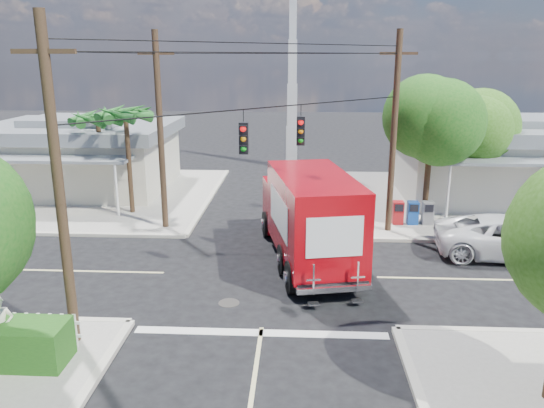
{
  "coord_description": "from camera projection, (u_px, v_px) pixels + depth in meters",
  "views": [
    {
      "loc": [
        1.06,
        -18.31,
        7.89
      ],
      "look_at": [
        0.0,
        2.0,
        2.2
      ],
      "focal_mm": 35.0,
      "sensor_mm": 36.0,
      "label": 1
    }
  ],
  "objects": [
    {
      "name": "utility_poles",
      "position": [
        230.0,
        144.0,
        20.15
      ],
      "size": [
        12.0,
        10.68,
        9.0
      ],
      "color": "#473321",
      "rests_on": "ground"
    },
    {
      "name": "pedestrian",
      "position": [
        1.0,
        328.0,
        13.81
      ],
      "size": [
        0.79,
        0.71,
        1.81
      ],
      "primitive_type": "imported",
      "rotation": [
        0.0,
        0.0,
        0.52
      ],
      "color": "beige",
      "rests_on": "sidewalk_sw"
    },
    {
      "name": "tree_ne_back",
      "position": [
        473.0,
        132.0,
        26.78
      ],
      "size": [
        3.77,
        3.66,
        5.82
      ],
      "color": "#422D1C",
      "rests_on": "sidewalk_ne"
    },
    {
      "name": "road_markings",
      "position": [
        267.0,
        292.0,
        18.37
      ],
      "size": [
        32.0,
        32.0,
        0.01
      ],
      "color": "beige",
      "rests_on": "ground"
    },
    {
      "name": "ground",
      "position": [
        269.0,
        275.0,
        19.79
      ],
      "size": [
        120.0,
        120.0,
        0.0
      ],
      "primitive_type": "plane",
      "color": "black",
      "rests_on": "ground"
    },
    {
      "name": "vending_boxes",
      "position": [
        413.0,
        213.0,
        25.24
      ],
      "size": [
        1.9,
        0.5,
        1.1
      ],
      "color": "maroon",
      "rests_on": "sidewalk_ne"
    },
    {
      "name": "sidewalk_ne",
      "position": [
        474.0,
        201.0,
        29.69
      ],
      "size": [
        14.12,
        14.12,
        0.14
      ],
      "color": "gray",
      "rests_on": "ground"
    },
    {
      "name": "tree_ne_front",
      "position": [
        432.0,
        126.0,
        24.64
      ],
      "size": [
        4.21,
        4.14,
        6.66
      ],
      "color": "#422D1C",
      "rests_on": "sidewalk_ne"
    },
    {
      "name": "building_nw",
      "position": [
        82.0,
        154.0,
        31.78
      ],
      "size": [
        10.8,
        10.2,
        4.3
      ],
      "color": "beige",
      "rests_on": "sidewalk_nw"
    },
    {
      "name": "delivery_truck",
      "position": [
        309.0,
        216.0,
        20.71
      ],
      "size": [
        4.15,
        8.78,
        3.66
      ],
      "color": "black",
      "rests_on": "ground"
    },
    {
      "name": "parked_car",
      "position": [
        511.0,
        238.0,
        21.34
      ],
      "size": [
        6.26,
        3.47,
        1.66
      ],
      "primitive_type": "imported",
      "rotation": [
        0.0,
        0.0,
        1.45
      ],
      "color": "silver",
      "rests_on": "ground"
    },
    {
      "name": "radio_tower",
      "position": [
        292.0,
        89.0,
        37.48
      ],
      "size": [
        0.8,
        0.8,
        17.0
      ],
      "color": "silver",
      "rests_on": "ground"
    },
    {
      "name": "palm_nw_back",
      "position": [
        98.0,
        120.0,
        27.66
      ],
      "size": [
        3.01,
        3.08,
        5.19
      ],
      "color": "#422D1C",
      "rests_on": "sidewalk_nw"
    },
    {
      "name": "building_ne",
      "position": [
        501.0,
        158.0,
        30.04
      ],
      "size": [
        11.8,
        10.2,
        4.5
      ],
      "color": "beige",
      "rests_on": "sidewalk_ne"
    },
    {
      "name": "sidewalk_nw",
      "position": [
        93.0,
        196.0,
        30.78
      ],
      "size": [
        14.12,
        14.12,
        0.14
      ],
      "color": "gray",
      "rests_on": "ground"
    },
    {
      "name": "palm_nw_front",
      "position": [
        126.0,
        116.0,
        26.02
      ],
      "size": [
        3.01,
        3.08,
        5.59
      ],
      "color": "#422D1C",
      "rests_on": "sidewalk_nw"
    }
  ]
}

